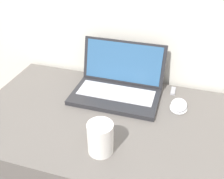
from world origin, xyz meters
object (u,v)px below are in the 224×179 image
(laptop, at_px, (118,84))
(drink_cup, at_px, (101,138))
(computer_mouse, at_px, (179,105))
(usb_stick, at_px, (173,91))

(laptop, height_order, drink_cup, laptop)
(laptop, relative_size, drink_cup, 3.28)
(drink_cup, relative_size, computer_mouse, 1.22)
(drink_cup, height_order, computer_mouse, drink_cup)
(drink_cup, relative_size, usb_stick, 1.94)
(computer_mouse, bearing_deg, drink_cup, -125.92)
(computer_mouse, height_order, usb_stick, computer_mouse)
(laptop, xyz_separation_m, computer_mouse, (0.28, -0.03, -0.03))
(laptop, distance_m, usb_stick, 0.26)
(usb_stick, bearing_deg, computer_mouse, -73.50)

